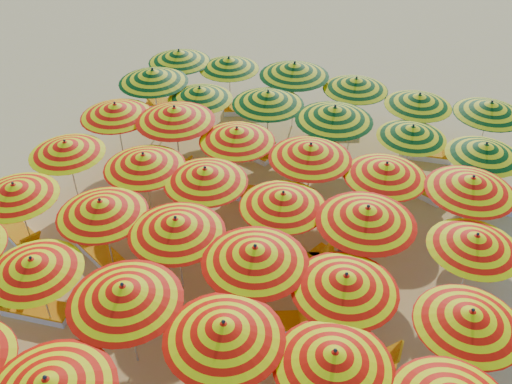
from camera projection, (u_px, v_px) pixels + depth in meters
ground at (250, 248)px, 15.84m from camera, size 120.00×120.00×0.00m
umbrella_7 at (33, 265)px, 12.50m from camera, size 2.42×2.42×2.28m
umbrella_8 at (124, 293)px, 11.55m from camera, size 2.59×2.59×2.55m
umbrella_9 at (224, 331)px, 10.82m from camera, size 2.86×2.86×2.54m
umbrella_10 at (334, 359)px, 10.43m from camera, size 2.88×2.88×2.43m
umbrella_12 at (15, 191)px, 14.59m from camera, size 2.72×2.72×2.30m
umbrella_13 at (101, 208)px, 13.90m from camera, size 2.57×2.57×2.40m
umbrella_14 at (176, 226)px, 13.31m from camera, size 3.07×3.07×2.46m
umbrella_15 at (255, 254)px, 12.44m from camera, size 2.74×2.74×2.55m
umbrella_16 at (345, 282)px, 11.90m from camera, size 3.03×3.03×2.45m
umbrella_17 at (470, 318)px, 11.28m from camera, size 2.54×2.54×2.35m
umbrella_18 at (66, 148)px, 16.16m from camera, size 2.83×2.83×2.29m
umbrella_19 at (144, 161)px, 15.48m from camera, size 2.84×2.84×2.40m
umbrella_20 at (205, 175)px, 14.96m from camera, size 3.00×3.00×2.40m
umbrella_21 at (283, 200)px, 14.20m from camera, size 2.25×2.25×2.36m
umbrella_22 at (367, 215)px, 13.46m from camera, size 3.05×3.05×2.57m
umbrella_23 at (475, 242)px, 13.09m from camera, size 2.80×2.80×2.29m
umbrella_24 at (116, 110)px, 17.68m from camera, size 2.60×2.60×2.39m
umbrella_25 at (175, 114)px, 17.17m from camera, size 2.60×2.60×2.57m
umbrella_26 at (237, 135)px, 16.56m from camera, size 2.75×2.75×2.38m
umbrella_27 at (311, 151)px, 15.72m from camera, size 2.49×2.49×2.48m
umbrella_28 at (386, 170)px, 15.17m from camera, size 2.92×2.92×2.38m
umbrella_29 at (472, 184)px, 14.57m from camera, size 2.34×2.34×2.45m
umbrella_30 at (153, 76)px, 19.26m from camera, size 2.51×2.51×2.51m
umbrella_31 at (200, 93)px, 18.71m from camera, size 2.37×2.37×2.29m
umbrella_32 at (268, 98)px, 18.13m from camera, size 3.06×3.06×2.47m
umbrella_33 at (335, 114)px, 17.24m from camera, size 2.60×2.60×2.54m
umbrella_34 at (412, 132)px, 16.96m from camera, size 2.49×2.49×2.21m
umbrella_35 at (485, 150)px, 16.10m from camera, size 2.72×2.72×2.27m
umbrella_36 at (179, 56)px, 20.71m from camera, size 2.81×2.81×2.41m
umbrella_37 at (229, 63)px, 20.44m from camera, size 2.81×2.81×2.31m
umbrella_38 at (294, 69)px, 19.55m from camera, size 3.05×3.05×2.57m
umbrella_39 at (356, 84)px, 19.14m from camera, size 2.25×2.25×2.34m
umbrella_40 at (419, 100)px, 18.33m from camera, size 2.27×2.27×2.30m
umbrella_41 at (490, 108)px, 17.82m from camera, size 2.89×2.89×2.35m
lounger_2 at (3, 301)px, 14.13m from camera, size 1.83×1.11×0.69m
lounger_3 at (35, 309)px, 13.92m from camera, size 1.79×0.80×0.69m
lounger_5 at (21, 236)px, 16.00m from camera, size 1.82×1.25×0.69m
lounger_6 at (100, 252)px, 15.48m from camera, size 1.82×1.25×0.69m
lounger_7 at (279, 323)px, 13.58m from camera, size 1.82×1.21×0.69m
lounger_8 at (361, 354)px, 12.88m from camera, size 1.74×0.59×0.69m
lounger_9 at (134, 215)px, 16.72m from camera, size 1.82×1.22×0.69m
lounger_10 at (301, 262)px, 15.18m from camera, size 1.83×1.13×0.69m
lounger_11 at (340, 267)px, 15.05m from camera, size 1.82×1.23×0.69m
lounger_12 at (170, 164)px, 18.78m from camera, size 1.83×1.12×0.69m
lounger_13 at (255, 194)px, 17.49m from camera, size 1.77×0.72×0.69m
lounger_14 at (360, 220)px, 16.54m from camera, size 1.80×0.85×0.69m
lounger_15 at (252, 151)px, 19.38m from camera, size 1.83×1.08×0.69m
lounger_16 at (418, 187)px, 17.77m from camera, size 1.82×1.22×0.69m
lounger_17 at (487, 203)px, 17.14m from camera, size 1.79×0.78×0.69m
lounger_18 at (167, 103)px, 21.95m from camera, size 1.83×1.15×0.69m
lounger_19 at (245, 109)px, 21.62m from camera, size 1.82×1.24×0.69m
lounger_20 at (335, 128)px, 20.55m from camera, size 1.82×1.20×0.69m
lounger_21 at (427, 154)px, 19.25m from camera, size 1.79×0.80×0.69m
beachgoer_a at (347, 240)px, 15.01m from camera, size 0.59×0.44×1.47m
beachgoer_b at (340, 258)px, 14.59m from camera, size 0.79×0.79×1.30m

